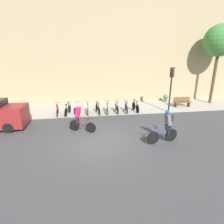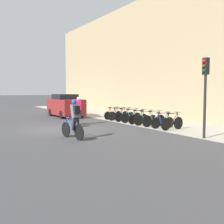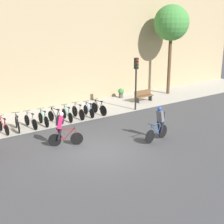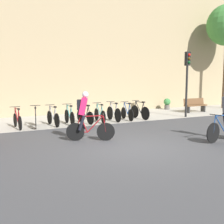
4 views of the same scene
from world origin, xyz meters
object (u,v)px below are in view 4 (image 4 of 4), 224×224
Objects in this scene: cyclist_pink at (85,115)px; potted_plant at (167,103)px; parked_bike_4 at (85,115)px; parked_bike_3 at (69,116)px; parked_bike_8 at (140,111)px; parked_bike_5 at (100,114)px; traffic_light_pole at (187,72)px; parked_bike_0 at (17,120)px; parked_bike_6 at (114,113)px; parked_bike_1 at (36,118)px; parked_bike_2 at (53,117)px; parked_bike_7 at (127,113)px; bench at (195,105)px.

cyclist_pink is 2.26× the size of potted_plant.
cyclist_pink is 3.88m from parked_bike_4.
parked_bike_3 is 3.98m from parked_bike_8.
cyclist_pink reaches higher than parked_bike_5.
parked_bike_8 is 3.49m from traffic_light_pole.
parked_bike_3 is 0.80m from parked_bike_4.
parked_bike_0 is at bearing -179.99° from parked_bike_8.
parked_bike_5 is 7.08m from potted_plant.
parked_bike_0 is 9.36m from traffic_light_pole.
parked_bike_4 is at bearing -179.93° from parked_bike_6.
cyclist_pink reaches higher than parked_bike_3.
parked_bike_3 is 2.39m from parked_bike_6.
traffic_light_pole is (8.30, -0.57, 2.13)m from parked_bike_1.
parked_bike_5 is 0.46× the size of traffic_light_pole.
parked_bike_3 is at bearing 0.02° from parked_bike_0.
parked_bike_7 is at bearing 0.01° from parked_bike_2.
parked_bike_1 is at bearing 0.01° from parked_bike_0.
parked_bike_3 is (0.58, 3.59, -0.55)m from cyclist_pink.
potted_plant is at bearing 68.75° from traffic_light_pole.
parked_bike_3 reaches higher than parked_bike_0.
parked_bike_2 is at bearing -180.00° from parked_bike_5.
parked_bike_0 is 0.98× the size of bench.
parked_bike_0 is 3.98m from parked_bike_5.
parked_bike_8 is at bearing 0.06° from parked_bike_7.
potted_plant is at bearing 36.90° from cyclist_pink.
parked_bike_5 is at bearing -179.88° from parked_bike_6.
parked_bike_4 is at bearing -173.79° from bench.
parked_bike_2 is (-0.21, 3.58, -0.55)m from cyclist_pink.
parked_bike_7 reaches higher than bench.
bench is at bearing 5.18° from parked_bike_2.
parked_bike_7 is (1.59, 0.00, -0.01)m from parked_bike_5.
parked_bike_4 is (1.59, -0.00, -0.00)m from parked_bike_2.
parked_bike_8 is 0.46× the size of traffic_light_pole.
parked_bike_4 is 6.31m from traffic_light_pole.
traffic_light_pole is at bearing -111.25° from potted_plant.
parked_bike_8 is 1.02× the size of bench.
parked_bike_0 is 0.99× the size of parked_bike_3.
parked_bike_1 is 2.14× the size of potted_plant.
parked_bike_3 is at bearing 179.89° from parked_bike_4.
parked_bike_6 reaches higher than parked_bike_3.
parked_bike_8 reaches higher than parked_bike_7.
parked_bike_1 is 3.19m from parked_bike_5.
parked_bike_4 reaches higher than bench.
bench is (10.31, 0.86, 0.07)m from parked_bike_1.
parked_bike_1 is at bearing -179.99° from parked_bike_8.
parked_bike_1 is 3.98m from parked_bike_6.
parked_bike_1 is (0.79, 0.00, 0.01)m from parked_bike_0.
parked_bike_0 is 2.05× the size of potted_plant.
parked_bike_8 is 2.15× the size of potted_plant.
parked_bike_4 is 1.00× the size of parked_bike_8.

